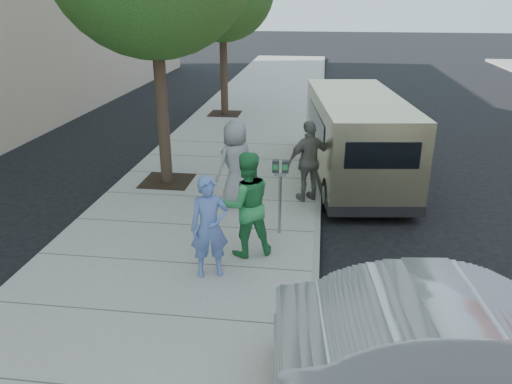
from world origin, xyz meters
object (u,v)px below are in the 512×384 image
person_officer (209,227)px  sedan (470,348)px  parking_meter (280,181)px  person_gray_shirt (236,164)px  van (355,137)px  person_striped_polo (309,161)px  person_green_shirt (246,204)px

person_officer → sedan: bearing=-50.5°
parking_meter → person_gray_shirt: (-1.07, 1.32, -0.13)m
van → parking_meter: bearing=-120.9°
parking_meter → person_striped_polo: bearing=71.8°
sedan → person_green_shirt: person_green_shirt is taller
parking_meter → person_striped_polo: 1.84m
person_striped_polo → van: bearing=-150.9°
van → person_officer: (-2.56, -5.28, -0.15)m
person_gray_shirt → person_striped_polo: bearing=149.5°
sedan → person_green_shirt: bearing=39.4°
van → person_green_shirt: bearing=-122.1°
person_officer → person_gray_shirt: bearing=72.8°
person_officer → person_gray_shirt: (-0.08, 3.00, 0.08)m
person_gray_shirt → person_striped_polo: size_ratio=1.03×
person_officer → person_striped_polo: size_ratio=0.94×
van → person_gray_shirt: bearing=-146.4°
person_green_shirt → van: bearing=-138.3°
person_officer → person_striped_polo: 3.74m
person_officer → van: bearing=45.3°
parking_meter → person_officer: size_ratio=0.87×
parking_meter → person_green_shirt: person_green_shirt is taller
van → person_gray_shirt: 3.50m
parking_meter → person_striped_polo: person_striped_polo is taller
person_green_shirt → person_striped_polo: size_ratio=1.04×
van → person_striped_polo: (-1.09, -1.85, -0.09)m
sedan → person_striped_polo: (-2.00, 5.59, 0.33)m
person_striped_polo → person_gray_shirt: bearing=-14.7°
van → person_gray_shirt: size_ratio=3.24×
sedan → van: bearing=0.8°
parking_meter → sedan: 4.59m
van → person_striped_polo: van is taller
van → person_officer: bearing=-123.2°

